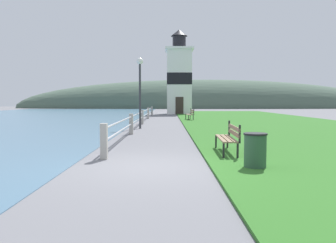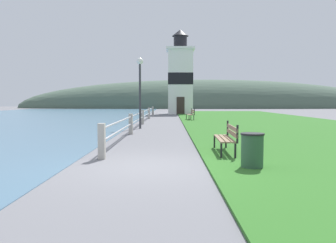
{
  "view_description": "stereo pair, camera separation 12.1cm",
  "coord_description": "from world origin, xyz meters",
  "px_view_note": "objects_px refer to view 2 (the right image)",
  "views": [
    {
      "loc": [
        0.42,
        -7.74,
        1.58
      ],
      "look_at": [
        0.41,
        12.26,
        0.3
      ],
      "focal_mm": 35.0,
      "sensor_mm": 36.0,
      "label": 1
    },
    {
      "loc": [
        0.54,
        -7.74,
        1.58
      ],
      "look_at": [
        0.41,
        12.26,
        0.3
      ],
      "focal_mm": 35.0,
      "sensor_mm": 36.0,
      "label": 2
    }
  ],
  "objects_px": {
    "lighthouse": "(180,77)",
    "lamp_post": "(140,80)",
    "park_bench_midway": "(191,114)",
    "park_bench_near": "(227,136)",
    "trash_bin": "(252,151)"
  },
  "relations": [
    {
      "from": "lighthouse",
      "to": "trash_bin",
      "type": "xyz_separation_m",
      "value": [
        0.69,
        -31.26,
        -3.88
      ]
    },
    {
      "from": "park_bench_near",
      "to": "park_bench_midway",
      "type": "xyz_separation_m",
      "value": [
        0.01,
        16.63,
        -0.0
      ]
    },
    {
      "from": "lamp_post",
      "to": "trash_bin",
      "type": "bearing_deg",
      "value": -72.01
    },
    {
      "from": "park_bench_midway",
      "to": "lighthouse",
      "type": "bearing_deg",
      "value": -92.48
    },
    {
      "from": "park_bench_near",
      "to": "park_bench_midway",
      "type": "bearing_deg",
      "value": -87.8
    },
    {
      "from": "park_bench_near",
      "to": "lighthouse",
      "type": "xyz_separation_m",
      "value": [
        -0.49,
        29.13,
        3.76
      ]
    },
    {
      "from": "trash_bin",
      "to": "lighthouse",
      "type": "bearing_deg",
      "value": 91.27
    },
    {
      "from": "park_bench_midway",
      "to": "trash_bin",
      "type": "xyz_separation_m",
      "value": [
        0.2,
        -18.76,
        -0.11
      ]
    },
    {
      "from": "lighthouse",
      "to": "trash_bin",
      "type": "height_order",
      "value": "lighthouse"
    },
    {
      "from": "lamp_post",
      "to": "park_bench_near",
      "type": "bearing_deg",
      "value": -69.21
    },
    {
      "from": "trash_bin",
      "to": "lamp_post",
      "type": "relative_size",
      "value": 0.21
    },
    {
      "from": "park_bench_near",
      "to": "park_bench_midway",
      "type": "distance_m",
      "value": 16.63
    },
    {
      "from": "park_bench_midway",
      "to": "trash_bin",
      "type": "relative_size",
      "value": 1.96
    },
    {
      "from": "lighthouse",
      "to": "lamp_post",
      "type": "height_order",
      "value": "lighthouse"
    },
    {
      "from": "park_bench_midway",
      "to": "lamp_post",
      "type": "xyz_separation_m",
      "value": [
        -3.37,
        -7.77,
        2.2
      ]
    }
  ]
}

